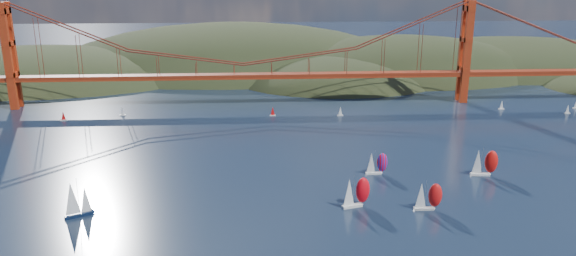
# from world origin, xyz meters

# --- Properties ---
(headlands) EXTENTS (725.00, 225.00, 96.00)m
(headlands) POSITION_xyz_m (44.95, 278.29, -12.46)
(headlands) COLOR black
(headlands) RESTS_ON ground
(bridge) EXTENTS (552.00, 12.00, 55.00)m
(bridge) POSITION_xyz_m (-1.75, 180.00, 32.23)
(bridge) COLOR maroon
(bridge) RESTS_ON ground
(sloop_navy) EXTENTS (8.68, 6.99, 12.65)m
(sloop_navy) POSITION_xyz_m (-48.97, 43.77, 5.58)
(sloop_navy) COLOR black
(sloop_navy) RESTS_ON ground
(racer_0) EXTENTS (9.61, 5.89, 10.75)m
(racer_0) POSITION_xyz_m (36.82, 45.59, 5.08)
(racer_0) COLOR silver
(racer_0) RESTS_ON ground
(racer_1) EXTENTS (8.63, 3.54, 9.91)m
(racer_1) POSITION_xyz_m (58.88, 42.04, 4.68)
(racer_1) COLOR silver
(racer_1) RESTS_ON ground
(racer_2) EXTENTS (9.49, 4.24, 10.75)m
(racer_2) POSITION_xyz_m (87.99, 69.60, 5.08)
(racer_2) COLOR white
(racer_2) RESTS_ON ground
(racer_rwb) EXTENTS (7.84, 3.15, 9.07)m
(racer_rwb) POSITION_xyz_m (49.44, 73.26, 4.28)
(racer_rwb) COLOR white
(racer_rwb) RESTS_ON ground
(distant_boat_2) EXTENTS (3.00, 2.00, 4.70)m
(distant_boat_2) POSITION_xyz_m (-87.57, 153.36, 2.41)
(distant_boat_2) COLOR silver
(distant_boat_2) RESTS_ON ground
(distant_boat_3) EXTENTS (3.00, 2.00, 4.70)m
(distant_boat_3) POSITION_xyz_m (-60.84, 160.53, 2.41)
(distant_boat_3) COLOR silver
(distant_boat_3) RESTS_ON ground
(distant_boat_4) EXTENTS (3.00, 2.00, 4.70)m
(distant_boat_4) POSITION_xyz_m (134.76, 161.07, 2.41)
(distant_boat_4) COLOR silver
(distant_boat_4) RESTS_ON ground
(distant_boat_5) EXTENTS (3.00, 2.00, 4.70)m
(distant_boat_5) POSITION_xyz_m (164.64, 150.53, 2.41)
(distant_boat_5) COLOR silver
(distant_boat_5) RESTS_ON ground
(distant_boat_6) EXTENTS (3.00, 2.00, 4.70)m
(distant_boat_6) POSITION_xyz_m (174.89, 160.67, 2.41)
(distant_boat_6) COLOR silver
(distant_boat_6) RESTS_ON ground
(distant_boat_8) EXTENTS (3.00, 2.00, 4.70)m
(distant_boat_8) POSITION_xyz_m (48.45, 153.43, 2.41)
(distant_boat_8) COLOR silver
(distant_boat_8) RESTS_ON ground
(distant_boat_9) EXTENTS (3.00, 2.00, 4.70)m
(distant_boat_9) POSITION_xyz_m (14.57, 155.53, 2.41)
(distant_boat_9) COLOR silver
(distant_boat_9) RESTS_ON ground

